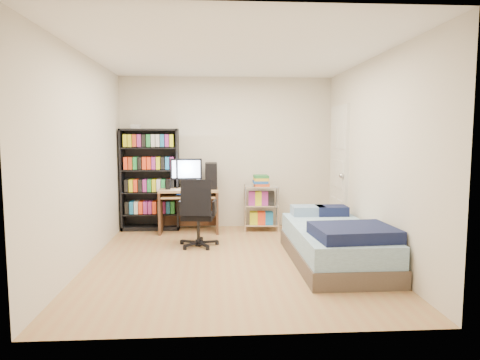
{
  "coord_description": "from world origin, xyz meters",
  "views": [
    {
      "loc": [
        -0.23,
        -5.16,
        1.55
      ],
      "look_at": [
        0.12,
        0.4,
        0.96
      ],
      "focal_mm": 32.0,
      "sensor_mm": 36.0,
      "label": 1
    }
  ],
  "objects": [
    {
      "name": "bed",
      "position": [
        1.24,
        -0.19,
        0.25
      ],
      "size": [
        1.0,
        1.99,
        0.57
      ],
      "color": "brown",
      "rests_on": "room"
    },
    {
      "name": "door",
      "position": [
        1.72,
        1.35,
        1.0
      ],
      "size": [
        0.12,
        0.8,
        2.0
      ],
      "color": "silver",
      "rests_on": "room"
    },
    {
      "name": "wire_cart",
      "position": [
        0.55,
        1.68,
        0.59
      ],
      "size": [
        0.58,
        0.44,
        0.9
      ],
      "rotation": [
        0.0,
        0.0,
        -0.07
      ],
      "color": "silver",
      "rests_on": "room"
    },
    {
      "name": "office_chair",
      "position": [
        -0.45,
        0.69,
        0.3
      ],
      "size": [
        0.63,
        0.63,
        0.95
      ],
      "rotation": [
        0.0,
        0.0,
        -0.12
      ],
      "color": "black",
      "rests_on": "room"
    },
    {
      "name": "media_shelf",
      "position": [
        -1.26,
        1.84,
        0.85
      ],
      "size": [
        0.93,
        0.31,
        1.72
      ],
      "color": "black",
      "rests_on": "room"
    },
    {
      "name": "computer_desk",
      "position": [
        -0.52,
        1.66,
        0.63
      ],
      "size": [
        0.93,
        0.54,
        1.17
      ],
      "color": "#A87B56",
      "rests_on": "room"
    },
    {
      "name": "room",
      "position": [
        0.0,
        0.0,
        1.25
      ],
      "size": [
        3.58,
        4.08,
        2.58
      ],
      "color": "#A58052",
      "rests_on": "ground"
    }
  ]
}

